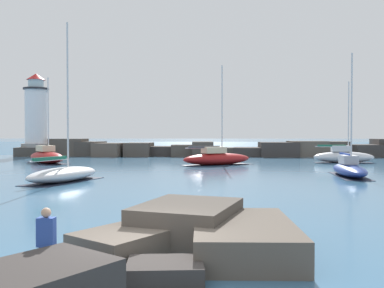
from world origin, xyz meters
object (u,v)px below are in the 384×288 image
object	(u,v)px
sailboat_moored_2	(349,169)
sailboat_moored_4	(217,158)
lighthouse	(36,121)
sailboat_moored_0	(63,174)
sailboat_moored_3	(47,156)
sailboat_moored_1	(343,156)
person_on_rocks	(46,241)

from	to	relation	value
sailboat_moored_2	sailboat_moored_4	world-z (taller)	sailboat_moored_4
lighthouse	sailboat_moored_0	bearing A→B (deg)	-64.25
lighthouse	sailboat_moored_3	xyz separation A→B (m)	(7.37, -14.67, -4.29)
lighthouse	sailboat_moored_0	distance (m)	36.08
sailboat_moored_1	lighthouse	bearing A→B (deg)	162.56
sailboat_moored_1	sailboat_moored_4	size ratio (longest dim) A/B	0.87
sailboat_moored_0	sailboat_moored_2	distance (m)	20.55
sailboat_moored_3	person_on_rocks	xyz separation A→B (m)	(14.62, -36.42, 0.15)
sailboat_moored_2	sailboat_moored_4	bearing A→B (deg)	131.33
lighthouse	person_on_rocks	distance (m)	55.77
sailboat_moored_3	lighthouse	bearing A→B (deg)	116.66
sailboat_moored_1	sailboat_moored_4	distance (m)	14.38
sailboat_moored_4	person_on_rocks	xyz separation A→B (m)	(-3.75, -34.75, 0.18)
sailboat_moored_1	person_on_rocks	size ratio (longest dim) A/B	5.59
lighthouse	sailboat_moored_1	distance (m)	41.70
sailboat_moored_3	sailboat_moored_4	xyz separation A→B (m)	(18.37, -1.67, -0.03)
lighthouse	sailboat_moored_0	xyz separation A→B (m)	(15.55, -32.24, -4.49)
sailboat_moored_3	person_on_rocks	distance (m)	39.24
sailboat_moored_2	sailboat_moored_4	distance (m)	14.86
sailboat_moored_1	sailboat_moored_2	xyz separation A→B (m)	(-4.02, -15.07, -0.15)
sailboat_moored_2	person_on_rocks	world-z (taller)	sailboat_moored_2
lighthouse	person_on_rocks	size ratio (longest dim) A/B	7.44
sailboat_moored_2	person_on_rocks	distance (m)	27.22
sailboat_moored_0	sailboat_moored_4	size ratio (longest dim) A/B	1.04
sailboat_moored_1	sailboat_moored_2	bearing A→B (deg)	-104.95
sailboat_moored_0	person_on_rocks	xyz separation A→B (m)	(6.43, -18.85, 0.35)
sailboat_moored_0	person_on_rocks	distance (m)	19.92
sailboat_moored_3	sailboat_moored_4	bearing A→B (deg)	-5.19
sailboat_moored_2	sailboat_moored_4	size ratio (longest dim) A/B	0.89
sailboat_moored_1	sailboat_moored_2	distance (m)	15.60
person_on_rocks	lighthouse	bearing A→B (deg)	113.28
sailboat_moored_4	person_on_rocks	bearing A→B (deg)	-96.16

